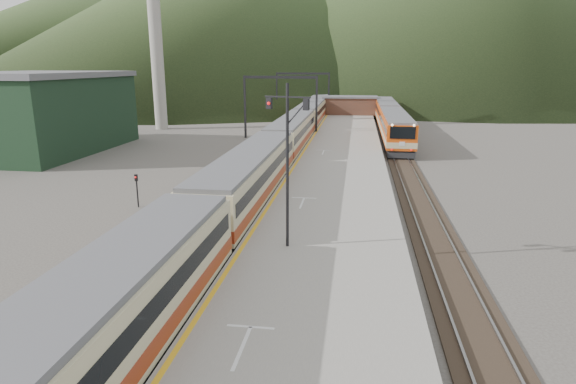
% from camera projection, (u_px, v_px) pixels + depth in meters
% --- Properties ---
extents(track_main, '(2.60, 200.00, 0.23)m').
position_uv_depth(track_main, '(285.00, 161.00, 47.98)').
color(track_main, black).
rests_on(track_main, ground).
extents(track_far, '(2.60, 200.00, 0.23)m').
position_uv_depth(track_far, '(236.00, 159.00, 48.67)').
color(track_far, black).
rests_on(track_far, ground).
extents(track_second, '(2.60, 200.00, 0.23)m').
position_uv_depth(track_second, '(403.00, 164.00, 46.39)').
color(track_second, black).
rests_on(track_second, ground).
extents(platform, '(8.00, 100.00, 1.00)m').
position_uv_depth(platform, '(341.00, 162.00, 45.18)').
color(platform, gray).
rests_on(platform, ground).
extents(gantry_near, '(9.55, 0.25, 8.00)m').
position_uv_depth(gantry_near, '(280.00, 95.00, 61.30)').
color(gantry_near, black).
rests_on(gantry_near, ground).
extents(gantry_far, '(9.55, 0.25, 8.00)m').
position_uv_depth(gantry_far, '(303.00, 86.00, 85.21)').
color(gantry_far, black).
rests_on(gantry_far, ground).
extents(warehouse, '(14.50, 20.50, 8.60)m').
position_uv_depth(warehouse, '(35.00, 112.00, 52.67)').
color(warehouse, black).
rests_on(warehouse, ground).
extents(smokestack, '(1.80, 1.80, 30.00)m').
position_uv_depth(smokestack, '(155.00, 23.00, 68.22)').
color(smokestack, '#9E998E').
rests_on(smokestack, ground).
extents(station_shed, '(9.40, 4.40, 3.10)m').
position_uv_depth(station_shed, '(350.00, 105.00, 82.91)').
color(station_shed, '#513225').
rests_on(station_shed, platform).
extents(hill_a, '(180.00, 180.00, 60.00)m').
position_uv_depth(hill_a, '(241.00, 10.00, 189.27)').
color(hill_a, '#2C401F').
rests_on(hill_a, ground).
extents(hill_b, '(220.00, 220.00, 75.00)m').
position_uv_depth(hill_b, '(414.00, 0.00, 215.92)').
color(hill_b, '#2C401F').
rests_on(hill_b, ground).
extents(hill_d, '(200.00, 200.00, 55.00)m').
position_uv_depth(hill_d, '(113.00, 28.00, 248.79)').
color(hill_d, '#2C401F').
rests_on(hill_d, ground).
extents(main_train, '(3.06, 104.85, 3.73)m').
position_uv_depth(main_train, '(292.00, 133.00, 52.50)').
color(main_train, '#C3B788').
rests_on(main_train, track_main).
extents(second_train, '(3.02, 41.10, 3.68)m').
position_uv_depth(second_train, '(390.00, 118.00, 67.34)').
color(second_train, '#CF480E').
rests_on(second_train, track_second).
extents(signal_mast, '(2.13, 0.74, 7.59)m').
position_uv_depth(signal_mast, '(287.00, 151.00, 21.75)').
color(signal_mast, black).
rests_on(signal_mast, platform).
extents(short_signal_b, '(0.26, 0.22, 2.27)m').
position_uv_depth(short_signal_b, '(225.00, 174.00, 35.93)').
color(short_signal_b, black).
rests_on(short_signal_b, ground).
extents(short_signal_c, '(0.26, 0.23, 2.27)m').
position_uv_depth(short_signal_c, '(137.00, 186.00, 32.27)').
color(short_signal_c, black).
rests_on(short_signal_c, ground).
extents(worker, '(0.67, 0.48, 1.71)m').
position_uv_depth(worker, '(97.00, 279.00, 19.74)').
color(worker, '#242734').
rests_on(worker, ground).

